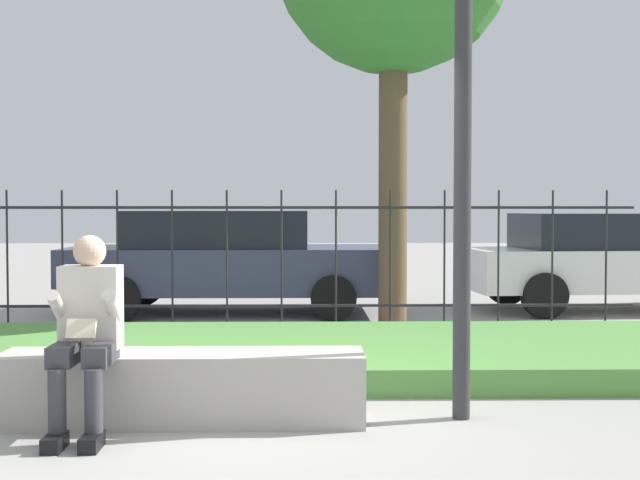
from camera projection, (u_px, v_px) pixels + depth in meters
ground_plane at (222, 422)px, 6.03m from camera, size 60.00×60.00×0.00m
stone_bench at (183, 391)px, 6.01m from camera, size 2.45×0.54×0.48m
person_seated_reader at (87, 325)px, 5.68m from camera, size 0.42×0.73×1.28m
grass_berm at (243, 354)px, 8.16m from camera, size 10.71×2.88×0.22m
iron_fence at (254, 259)px, 10.14m from camera, size 8.71×0.03×1.65m
car_parked_right at (609, 259)px, 12.57m from camera, size 4.22×2.09×1.37m
car_parked_center at (228, 259)px, 12.25m from camera, size 4.44×2.00×1.41m
street_lamp at (463, 74)px, 6.04m from camera, size 0.28×0.28×3.82m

